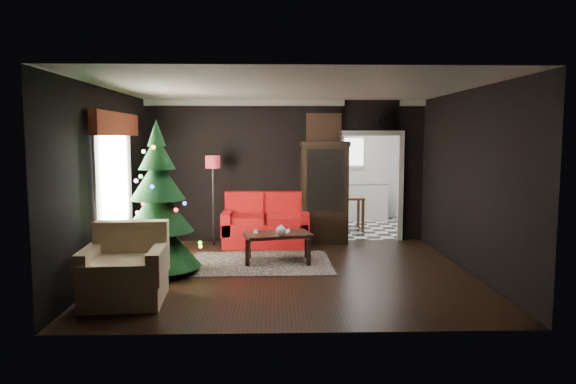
{
  "coord_description": "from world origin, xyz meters",
  "views": [
    {
      "loc": [
        -0.25,
        -7.86,
        2.07
      ],
      "look_at": [
        0.0,
        0.9,
        1.15
      ],
      "focal_mm": 32.59,
      "sensor_mm": 36.0,
      "label": 1
    }
  ],
  "objects_px": {
    "teapot": "(281,230)",
    "kitchen_table": "(347,213)",
    "armchair": "(125,266)",
    "curio_cabinet": "(324,195)",
    "loveseat": "(265,219)",
    "coffee_table": "(278,247)",
    "wall_clock": "(385,121)",
    "christmas_tree": "(158,205)",
    "floor_lamp": "(213,202)"
  },
  "relations": [
    {
      "from": "christmas_tree",
      "to": "coffee_table",
      "type": "height_order",
      "value": "christmas_tree"
    },
    {
      "from": "floor_lamp",
      "to": "loveseat",
      "type": "bearing_deg",
      "value": -1.5
    },
    {
      "from": "christmas_tree",
      "to": "wall_clock",
      "type": "height_order",
      "value": "wall_clock"
    },
    {
      "from": "wall_clock",
      "to": "kitchen_table",
      "type": "height_order",
      "value": "wall_clock"
    },
    {
      "from": "coffee_table",
      "to": "teapot",
      "type": "xyz_separation_m",
      "value": [
        0.05,
        -0.26,
        0.33
      ]
    },
    {
      "from": "floor_lamp",
      "to": "kitchen_table",
      "type": "xyz_separation_m",
      "value": [
        2.79,
        1.62,
        -0.45
      ]
    },
    {
      "from": "christmas_tree",
      "to": "armchair",
      "type": "height_order",
      "value": "christmas_tree"
    },
    {
      "from": "floor_lamp",
      "to": "wall_clock",
      "type": "distance_m",
      "value": 3.71
    },
    {
      "from": "curio_cabinet",
      "to": "wall_clock",
      "type": "distance_m",
      "value": 1.88
    },
    {
      "from": "kitchen_table",
      "to": "curio_cabinet",
      "type": "bearing_deg",
      "value": -114.44
    },
    {
      "from": "curio_cabinet",
      "to": "teapot",
      "type": "bearing_deg",
      "value": -115.17
    },
    {
      "from": "christmas_tree",
      "to": "coffee_table",
      "type": "bearing_deg",
      "value": 19.77
    },
    {
      "from": "curio_cabinet",
      "to": "teapot",
      "type": "xyz_separation_m",
      "value": [
        -0.88,
        -1.87,
        -0.37
      ]
    },
    {
      "from": "floor_lamp",
      "to": "teapot",
      "type": "xyz_separation_m",
      "value": [
        1.27,
        -1.67,
        -0.25
      ]
    },
    {
      "from": "floor_lamp",
      "to": "kitchen_table",
      "type": "distance_m",
      "value": 3.26
    },
    {
      "from": "teapot",
      "to": "wall_clock",
      "type": "xyz_separation_m",
      "value": [
        2.08,
        2.05,
        1.8
      ]
    },
    {
      "from": "coffee_table",
      "to": "kitchen_table",
      "type": "height_order",
      "value": "kitchen_table"
    },
    {
      "from": "curio_cabinet",
      "to": "christmas_tree",
      "type": "bearing_deg",
      "value": -140.41
    },
    {
      "from": "floor_lamp",
      "to": "armchair",
      "type": "relative_size",
      "value": 1.74
    },
    {
      "from": "curio_cabinet",
      "to": "wall_clock",
      "type": "relative_size",
      "value": 5.94
    },
    {
      "from": "curio_cabinet",
      "to": "armchair",
      "type": "relative_size",
      "value": 1.85
    },
    {
      "from": "armchair",
      "to": "loveseat",
      "type": "bearing_deg",
      "value": 59.71
    },
    {
      "from": "loveseat",
      "to": "teapot",
      "type": "height_order",
      "value": "loveseat"
    },
    {
      "from": "loveseat",
      "to": "teapot",
      "type": "distance_m",
      "value": 1.67
    },
    {
      "from": "christmas_tree",
      "to": "wall_clock",
      "type": "relative_size",
      "value": 7.5
    },
    {
      "from": "loveseat",
      "to": "kitchen_table",
      "type": "xyz_separation_m",
      "value": [
        1.8,
        1.65,
        -0.12
      ]
    },
    {
      "from": "christmas_tree",
      "to": "armchair",
      "type": "bearing_deg",
      "value": -95.38
    },
    {
      "from": "floor_lamp",
      "to": "teapot",
      "type": "bearing_deg",
      "value": -52.89
    },
    {
      "from": "floor_lamp",
      "to": "kitchen_table",
      "type": "bearing_deg",
      "value": 30.16
    },
    {
      "from": "teapot",
      "to": "kitchen_table",
      "type": "xyz_separation_m",
      "value": [
        1.53,
        3.3,
        -0.21
      ]
    },
    {
      "from": "christmas_tree",
      "to": "armchair",
      "type": "distance_m",
      "value": 1.52
    },
    {
      "from": "armchair",
      "to": "coffee_table",
      "type": "xyz_separation_m",
      "value": [
        1.94,
        2.05,
        -0.21
      ]
    },
    {
      "from": "loveseat",
      "to": "christmas_tree",
      "type": "relative_size",
      "value": 0.71
    },
    {
      "from": "armchair",
      "to": "kitchen_table",
      "type": "relative_size",
      "value": 1.37
    },
    {
      "from": "curio_cabinet",
      "to": "teapot",
      "type": "distance_m",
      "value": 2.1
    },
    {
      "from": "floor_lamp",
      "to": "teapot",
      "type": "height_order",
      "value": "floor_lamp"
    },
    {
      "from": "curio_cabinet",
      "to": "coffee_table",
      "type": "height_order",
      "value": "curio_cabinet"
    },
    {
      "from": "floor_lamp",
      "to": "christmas_tree",
      "type": "height_order",
      "value": "christmas_tree"
    },
    {
      "from": "armchair",
      "to": "teapot",
      "type": "height_order",
      "value": "armchair"
    },
    {
      "from": "coffee_table",
      "to": "kitchen_table",
      "type": "relative_size",
      "value": 1.42
    },
    {
      "from": "teapot",
      "to": "wall_clock",
      "type": "height_order",
      "value": "wall_clock"
    },
    {
      "from": "loveseat",
      "to": "wall_clock",
      "type": "height_order",
      "value": "wall_clock"
    },
    {
      "from": "coffee_table",
      "to": "wall_clock",
      "type": "distance_m",
      "value": 3.5
    },
    {
      "from": "armchair",
      "to": "curio_cabinet",
      "type": "bearing_deg",
      "value": 48.16
    },
    {
      "from": "teapot",
      "to": "kitchen_table",
      "type": "distance_m",
      "value": 3.64
    },
    {
      "from": "kitchen_table",
      "to": "armchair",
      "type": "bearing_deg",
      "value": -124.65
    },
    {
      "from": "floor_lamp",
      "to": "armchair",
      "type": "bearing_deg",
      "value": -101.77
    },
    {
      "from": "kitchen_table",
      "to": "loveseat",
      "type": "bearing_deg",
      "value": -137.49
    },
    {
      "from": "christmas_tree",
      "to": "wall_clock",
      "type": "distance_m",
      "value": 4.82
    },
    {
      "from": "curio_cabinet",
      "to": "teapot",
      "type": "relative_size",
      "value": 10.06
    }
  ]
}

